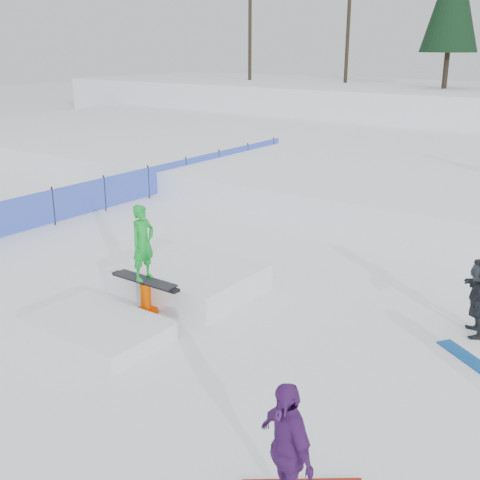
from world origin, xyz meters
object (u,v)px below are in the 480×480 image
Objects in this scene: spectator_purple at (286,450)px; spectator_dark at (479,297)px; safety_fence at (148,182)px; jib_rail_feature at (167,288)px.

spectator_dark is (0.51, 5.58, -0.09)m from spectator_purple.
jib_rail_feature is at bearing -43.84° from safety_fence.
jib_rail_feature reaches higher than spectator_purple.
spectator_dark reaches higher than safety_fence.
safety_fence is at bearing -129.22° from spectator_dark.
safety_fence is 10.02× the size of spectator_purple.
spectator_purple is 5.60m from spectator_dark.
spectator_dark is 5.76m from jib_rail_feature.
spectator_dark is at bearing -18.16° from safety_fence.
jib_rail_feature is (-5.33, -2.16, -0.40)m from spectator_dark.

